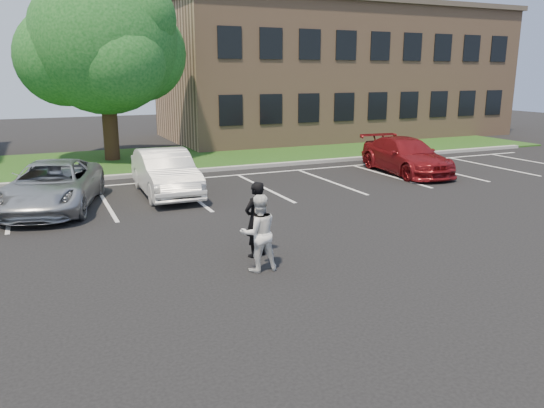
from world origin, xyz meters
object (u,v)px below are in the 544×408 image
(office_building, at_px, (335,72))
(man_black_suit, at_px, (256,219))
(tree, at_px, (106,45))
(man_white_shirt, at_px, (259,233))
(car_white_sedan, at_px, (165,173))
(car_silver_minivan, at_px, (52,186))
(car_red_compact, at_px, (406,156))

(office_building, distance_m, man_black_suit, 25.44)
(office_building, bearing_deg, tree, -160.71)
(tree, height_order, man_black_suit, tree)
(man_white_shirt, bearing_deg, car_white_sedan, -85.21)
(tree, distance_m, man_black_suit, 16.10)
(office_building, xyz_separation_m, tree, (-15.31, -5.36, 1.19))
(man_black_suit, height_order, car_silver_minivan, man_black_suit)
(man_black_suit, bearing_deg, car_white_sedan, -106.28)
(man_white_shirt, bearing_deg, tree, -83.58)
(office_building, relative_size, car_silver_minivan, 4.27)
(car_silver_minivan, relative_size, car_white_sedan, 1.12)
(man_black_suit, distance_m, car_silver_minivan, 7.75)
(car_silver_minivan, bearing_deg, man_white_shirt, -47.73)
(man_white_shirt, bearing_deg, man_black_suit, -105.27)
(office_building, bearing_deg, man_black_suit, -124.52)
(man_white_shirt, bearing_deg, office_building, -120.09)
(office_building, bearing_deg, car_white_sedan, -137.16)
(tree, relative_size, car_white_sedan, 1.88)
(tree, distance_m, car_silver_minivan, 10.42)
(man_white_shirt, xyz_separation_m, car_silver_minivan, (-3.76, 7.46, -0.10))
(car_silver_minivan, distance_m, car_red_compact, 13.76)
(man_white_shirt, distance_m, car_silver_minivan, 8.35)
(man_white_shirt, xyz_separation_m, car_white_sedan, (-0.12, 7.99, -0.06))
(tree, distance_m, car_white_sedan, 9.49)
(tree, bearing_deg, car_silver_minivan, -109.06)
(office_building, height_order, man_white_shirt, office_building)
(man_black_suit, bearing_deg, man_white_shirt, 51.17)
(car_silver_minivan, bearing_deg, car_red_compact, 17.41)
(tree, height_order, car_silver_minivan, tree)
(car_white_sedan, bearing_deg, man_black_suit, -85.60)
(office_building, xyz_separation_m, car_white_sedan, (-14.72, -13.65, -3.39))
(car_red_compact, bearing_deg, man_white_shirt, -136.18)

